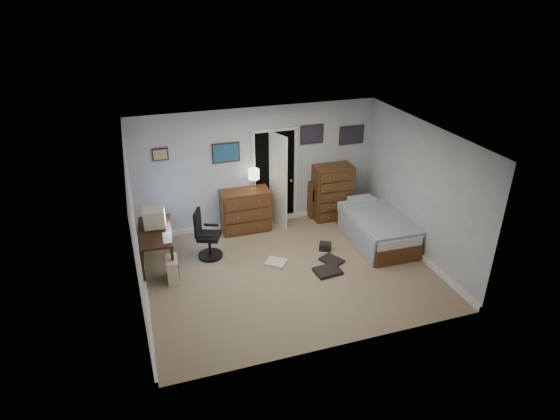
% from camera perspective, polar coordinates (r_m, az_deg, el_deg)
% --- Properties ---
extents(floor, '(5.00, 4.00, 0.02)m').
position_cam_1_polar(floor, '(8.45, 1.17, -7.55)').
color(floor, gray).
rests_on(floor, ground).
extents(computer_desk, '(0.65, 1.28, 0.72)m').
position_cam_1_polar(computer_desk, '(8.61, -15.46, -3.49)').
color(computer_desk, '#311E10').
rests_on(computer_desk, floor).
extents(crt_monitor, '(0.39, 0.37, 0.35)m').
position_cam_1_polar(crt_monitor, '(8.58, -15.09, -0.93)').
color(crt_monitor, beige).
rests_on(crt_monitor, computer_desk).
extents(keyboard, '(0.17, 0.39, 0.02)m').
position_cam_1_polar(keyboard, '(8.22, -13.60, -3.34)').
color(keyboard, beige).
rests_on(keyboard, computer_desk).
extents(pc_tower, '(0.22, 0.41, 0.43)m').
position_cam_1_polar(pc_tower, '(8.31, -12.93, -7.06)').
color(pc_tower, beige).
rests_on(pc_tower, floor).
extents(office_chair, '(0.61, 0.61, 0.95)m').
position_cam_1_polar(office_chair, '(8.79, -8.96, -3.55)').
color(office_chair, black).
rests_on(office_chair, floor).
extents(media_stack, '(0.15, 0.15, 0.72)m').
position_cam_1_polar(media_stack, '(9.75, -16.02, -1.19)').
color(media_stack, maroon).
rests_on(media_stack, floor).
extents(low_dresser, '(1.00, 0.51, 0.88)m').
position_cam_1_polar(low_dresser, '(9.61, -4.26, -0.03)').
color(low_dresser, brown).
rests_on(low_dresser, floor).
extents(table_lamp, '(0.22, 0.22, 0.43)m').
position_cam_1_polar(table_lamp, '(9.35, -3.22, 4.30)').
color(table_lamp, gold).
rests_on(table_lamp, low_dresser).
extents(doorway, '(0.96, 1.12, 2.05)m').
position_cam_1_polar(doorway, '(9.99, -1.15, 4.61)').
color(doorway, black).
rests_on(doorway, floor).
extents(tall_dresser, '(0.83, 0.51, 1.19)m').
position_cam_1_polar(tall_dresser, '(10.10, 6.36, 2.19)').
color(tall_dresser, brown).
rests_on(tall_dresser, floor).
extents(headboard_bookcase, '(0.90, 0.24, 0.81)m').
position_cam_1_polar(headboard_bookcase, '(10.25, 5.94, 1.57)').
color(headboard_bookcase, brown).
rests_on(headboard_bookcase, floor).
extents(bed, '(1.05, 1.90, 0.61)m').
position_cam_1_polar(bed, '(9.44, 11.59, -2.10)').
color(bed, brown).
rests_on(bed, floor).
extents(wall_posters, '(4.38, 0.04, 0.60)m').
position_cam_1_polar(wall_posters, '(9.54, 0.61, 8.30)').
color(wall_posters, '#331E11').
rests_on(wall_posters, floor).
extents(floor_clutter, '(1.46, 1.07, 0.14)m').
position_cam_1_polar(floor_clutter, '(8.68, 4.55, -6.28)').
color(floor_clutter, black).
rests_on(floor_clutter, floor).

